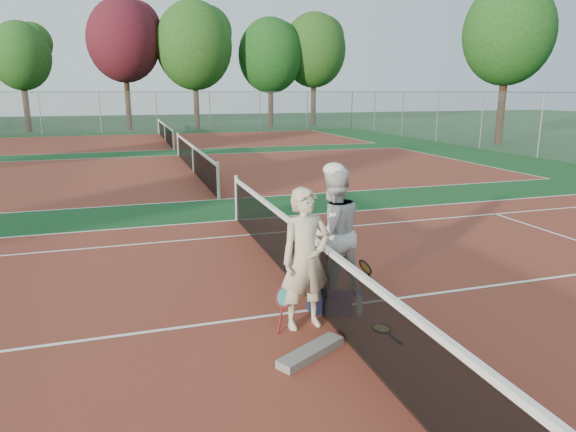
{
  "coord_description": "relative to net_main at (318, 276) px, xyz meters",
  "views": [
    {
      "loc": [
        -2.47,
        -6.37,
        3.04
      ],
      "look_at": [
        0.0,
        1.42,
        1.05
      ],
      "focal_mm": 32.0,
      "sensor_mm": 36.0,
      "label": 1
    }
  ],
  "objects": [
    {
      "name": "racket_red",
      "position": [
        -0.62,
        -0.37,
        -0.24
      ],
      "size": [
        0.41,
        0.42,
        0.54
      ],
      "primitive_type": null,
      "rotation": [
        0.0,
        0.0,
        0.92
      ],
      "color": "maroon",
      "rests_on": "ground"
    },
    {
      "name": "fence_back",
      "position": [
        0.0,
        34.0,
        0.99
      ],
      "size": [
        32.0,
        0.06,
        3.0
      ],
      "primitive_type": null,
      "color": "slate",
      "rests_on": "ground"
    },
    {
      "name": "court_far_b",
      "position": [
        0.0,
        27.0,
        -0.51
      ],
      "size": [
        23.77,
        10.97,
        0.01
      ],
      "primitive_type": "cube",
      "color": "maroon",
      "rests_on": "ground"
    },
    {
      "name": "tree_back_4",
      "position": [
        9.92,
        37.61,
        5.47
      ],
      "size": [
        5.46,
        5.46,
        9.13
      ],
      "color": "#382314",
      "rests_on": "ground"
    },
    {
      "name": "net_main",
      "position": [
        0.0,
        0.0,
        0.0
      ],
      "size": [
        0.1,
        10.98,
        1.02
      ],
      "primitive_type": null,
      "color": "black",
      "rests_on": "ground"
    },
    {
      "name": "racket_black_held",
      "position": [
        0.91,
        0.37,
        -0.24
      ],
      "size": [
        0.38,
        0.35,
        0.54
      ],
      "primitive_type": null,
      "rotation": [
        0.0,
        0.0,
        3.43
      ],
      "color": "black",
      "rests_on": "ground"
    },
    {
      "name": "tree_back_maroon",
      "position": [
        -1.97,
        37.8,
        6.38
      ],
      "size": [
        5.62,
        5.62,
        10.14
      ],
      "color": "#382314",
      "rests_on": "ground"
    },
    {
      "name": "player_a",
      "position": [
        -0.35,
        -0.44,
        0.42
      ],
      "size": [
        0.72,
        0.51,
        1.87
      ],
      "primitive_type": "imported",
      "rotation": [
        0.0,
        0.0,
        0.1
      ],
      "color": "beige",
      "rests_on": "ground"
    },
    {
      "name": "sports_bag_purple",
      "position": [
        0.25,
        -0.2,
        -0.36
      ],
      "size": [
        0.43,
        0.38,
        0.29
      ],
      "primitive_type": "cube",
      "rotation": [
        0.0,
        0.0,
        -0.44
      ],
      "color": "#29112D",
      "rests_on": "ground"
    },
    {
      "name": "court_far_a",
      "position": [
        0.0,
        13.5,
        -0.51
      ],
      "size": [
        23.77,
        10.97,
        0.01
      ],
      "primitive_type": "cube",
      "color": "maroon",
      "rests_on": "ground"
    },
    {
      "name": "court_main",
      "position": [
        0.0,
        0.0,
        -0.51
      ],
      "size": [
        23.77,
        10.97,
        0.01
      ],
      "primitive_type": "cube",
      "color": "maroon",
      "rests_on": "ground"
    },
    {
      "name": "tree_back_3",
      "position": [
        3.43,
        37.28,
        6.09
      ],
      "size": [
        6.13,
        6.13,
        10.14
      ],
      "color": "#382314",
      "rests_on": "ground"
    },
    {
      "name": "tree_right_1",
      "position": [
        18.42,
        18.72,
        5.66
      ],
      "size": [
        4.98,
        4.98,
        9.06
      ],
      "color": "#382314",
      "rests_on": "ground"
    },
    {
      "name": "tree_back_1",
      "position": [
        -9.35,
        37.32,
        5.04
      ],
      "size": [
        4.35,
        4.35,
        8.08
      ],
      "color": "#382314",
      "rests_on": "ground"
    },
    {
      "name": "net_far_b",
      "position": [
        0.0,
        27.0,
        0.0
      ],
      "size": [
        0.1,
        10.98,
        1.02
      ],
      "primitive_type": null,
      "color": "black",
      "rests_on": "ground"
    },
    {
      "name": "racket_spare",
      "position": [
        0.57,
        -0.84,
        -0.49
      ],
      "size": [
        0.32,
        0.62,
        0.03
      ],
      "primitive_type": null,
      "rotation": [
        0.0,
        0.0,
        1.66
      ],
      "color": "black",
      "rests_on": "ground"
    },
    {
      "name": "water_bottle",
      "position": [
        0.49,
        -0.35,
        -0.36
      ],
      "size": [
        0.09,
        0.09,
        0.3
      ],
      "primitive_type": "cylinder",
      "color": "#C5DAF9",
      "rests_on": "ground"
    },
    {
      "name": "player_b",
      "position": [
        0.39,
        0.44,
        0.48
      ],
      "size": [
        1.06,
        0.88,
        1.98
      ],
      "primitive_type": "imported",
      "rotation": [
        0.0,
        0.0,
        3.29
      ],
      "color": "silver",
      "rests_on": "ground"
    },
    {
      "name": "net_cover_canvas",
      "position": [
        -0.55,
        -1.22,
        -0.46
      ],
      "size": [
        0.96,
        0.68,
        0.1
      ],
      "primitive_type": "cube",
      "rotation": [
        0.0,
        0.0,
        0.51
      ],
      "color": "slate",
      "rests_on": "ground"
    },
    {
      "name": "tree_back_5",
      "position": [
        14.02,
        38.01,
        6.01
      ],
      "size": [
        5.6,
        5.6,
        9.76
      ],
      "color": "#382314",
      "rests_on": "ground"
    },
    {
      "name": "ground",
      "position": [
        0.0,
        0.0,
        -0.51
      ],
      "size": [
        130.0,
        130.0,
        0.0
      ],
      "primitive_type": "plane",
      "color": "#103D1A",
      "rests_on": "ground"
    },
    {
      "name": "sports_bag_navy",
      "position": [
        0.03,
        -0.05,
        -0.37
      ],
      "size": [
        0.38,
        0.29,
        0.27
      ],
      "primitive_type": "cube",
      "rotation": [
        0.0,
        0.0,
        0.15
      ],
      "color": "black",
      "rests_on": "ground"
    },
    {
      "name": "net_far_a",
      "position": [
        0.0,
        13.5,
        0.0
      ],
      "size": [
        0.1,
        10.98,
        1.02
      ],
      "primitive_type": null,
      "color": "black",
      "rests_on": "ground"
    }
  ]
}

